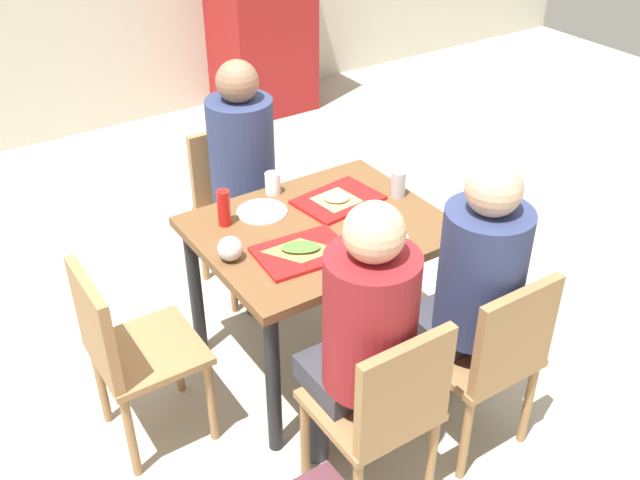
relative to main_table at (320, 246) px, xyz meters
name	(u,v)px	position (x,y,z in m)	size (l,w,h in m)	color
ground_plane	(320,359)	(0.00, 0.00, -0.64)	(10.00, 10.00, 0.02)	#B2AD9E
main_table	(320,246)	(0.00, 0.00, 0.00)	(1.02, 0.82, 0.74)	brown
chair_near_left	(385,407)	(-0.25, -0.80, -0.14)	(0.40, 0.40, 0.85)	#9E7247
chair_near_right	(491,353)	(0.25, -0.80, -0.14)	(0.40, 0.40, 0.85)	#9E7247
chair_far_side	(236,198)	(0.00, 0.80, -0.14)	(0.40, 0.40, 0.85)	#9E7247
chair_left_end	(126,347)	(-0.89, 0.00, -0.14)	(0.40, 0.40, 0.85)	#9E7247
person_in_red	(363,330)	(-0.25, -0.66, 0.11)	(0.32, 0.42, 1.26)	#383842
person_in_brown_jacket	(473,282)	(0.25, -0.66, 0.11)	(0.32, 0.42, 1.26)	#383842
person_far_side	(246,166)	(0.00, 0.66, 0.11)	(0.32, 0.42, 1.26)	#383842
tray_red_near	(302,252)	(-0.18, -0.14, 0.11)	(0.36, 0.26, 0.02)	red
tray_red_far	(338,200)	(0.18, 0.12, 0.11)	(0.36, 0.26, 0.02)	red
paper_plate_center	(262,212)	(-0.15, 0.23, 0.11)	(0.22, 0.22, 0.01)	white
paper_plate_near_edge	(381,238)	(0.15, -0.23, 0.11)	(0.22, 0.22, 0.01)	white
pizza_slice_a	(301,248)	(-0.18, -0.14, 0.13)	(0.26, 0.22, 0.02)	#C68C47
pizza_slice_b	(336,198)	(0.16, 0.12, 0.13)	(0.24, 0.24, 0.02)	#DBAD60
plastic_cup_a	(273,183)	(-0.03, 0.35, 0.16)	(0.07, 0.07, 0.10)	white
plastic_cup_b	(375,252)	(0.03, -0.35, 0.16)	(0.07, 0.07, 0.10)	white
soda_can	(398,184)	(0.43, 0.02, 0.17)	(0.07, 0.07, 0.12)	#B7BCC6
condiment_bottle	(224,208)	(-0.33, 0.23, 0.19)	(0.06, 0.06, 0.16)	red
foil_bundle	(230,249)	(-0.43, -0.02, 0.16)	(0.10, 0.10, 0.10)	silver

